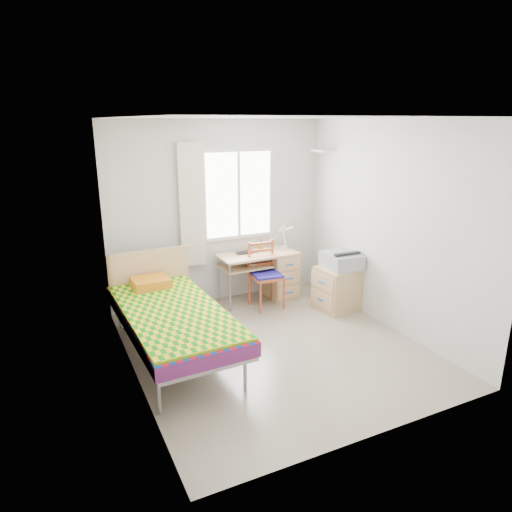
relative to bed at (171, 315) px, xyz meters
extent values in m
plane|color=#BCAD93|center=(1.11, -0.42, -0.47)|extent=(3.50, 3.50, 0.00)
plane|color=white|center=(1.11, -0.42, 2.13)|extent=(3.50, 3.50, 0.00)
plane|color=silver|center=(1.11, 1.33, 0.83)|extent=(3.20, 0.00, 3.20)
plane|color=silver|center=(-0.49, -0.42, 0.83)|extent=(0.00, 3.50, 3.50)
plane|color=silver|center=(2.71, -0.42, 0.83)|extent=(0.00, 3.50, 3.50)
cube|color=white|center=(1.41, 1.31, 1.08)|extent=(1.10, 0.04, 1.30)
cube|color=white|center=(1.41, 1.30, 1.08)|extent=(1.00, 0.02, 1.20)
cube|color=white|center=(1.41, 1.29, 1.08)|extent=(0.04, 0.02, 1.20)
cube|color=#F4E4CA|center=(0.69, 1.26, 0.98)|extent=(0.35, 0.05, 1.70)
cube|color=white|center=(2.60, 0.98, 1.68)|extent=(0.20, 0.32, 0.03)
cube|color=#96989F|center=(0.00, -0.08, -0.09)|extent=(1.08, 2.25, 0.07)
cube|color=red|center=(0.00, -0.08, 0.00)|extent=(1.12, 2.27, 0.15)
cube|color=yellow|center=(0.00, -0.10, 0.08)|extent=(1.09, 2.15, 0.03)
cube|color=tan|center=(0.00, 1.00, 0.20)|extent=(1.06, 0.09, 0.61)
cube|color=orange|center=(-0.05, 0.73, 0.16)|extent=(0.46, 0.39, 0.11)
cylinder|color=#96989F|center=(-0.43, -1.08, -0.29)|extent=(0.04, 0.04, 0.35)
cylinder|color=#96989F|center=(0.43, 0.93, -0.29)|extent=(0.04, 0.04, 0.35)
cube|color=tan|center=(1.59, 1.01, 0.24)|extent=(1.16, 0.55, 0.03)
cube|color=tan|center=(1.96, 1.01, -0.12)|extent=(0.41, 0.52, 0.69)
cube|color=tan|center=(1.38, 1.01, 0.09)|extent=(0.71, 0.50, 0.02)
cylinder|color=#96989F|center=(1.05, 0.80, -0.12)|extent=(0.03, 0.03, 0.69)
cylinder|color=#96989F|center=(1.05, 1.22, -0.12)|extent=(0.03, 0.03, 0.69)
cube|color=#A84020|center=(1.58, 0.72, -0.01)|extent=(0.45, 0.45, 0.04)
cube|color=navy|center=(1.58, 0.72, 0.02)|extent=(0.42, 0.42, 0.04)
cube|color=#A84020|center=(1.58, 0.91, 0.27)|extent=(0.37, 0.07, 0.41)
cylinder|color=#A84020|center=(1.40, 0.54, -0.24)|extent=(0.03, 0.03, 0.46)
cylinder|color=#A84020|center=(1.76, 0.91, 0.00)|extent=(0.04, 0.04, 0.93)
cube|color=tan|center=(2.46, 0.22, -0.16)|extent=(0.61, 0.56, 0.61)
cube|color=tan|center=(2.17, 0.22, -0.02)|extent=(0.06, 0.46, 0.22)
cube|color=tan|center=(2.17, 0.22, -0.28)|extent=(0.06, 0.46, 0.22)
cube|color=#9FA2A7|center=(2.48, 0.22, 0.25)|extent=(0.47, 0.54, 0.21)
cube|color=black|center=(2.48, 0.22, 0.35)|extent=(0.37, 0.44, 0.02)
imported|color=black|center=(1.43, 1.06, 0.27)|extent=(0.32, 0.22, 0.02)
cylinder|color=orange|center=(1.70, 1.16, 0.30)|extent=(0.09, 0.09, 0.09)
cylinder|color=white|center=(2.06, 1.09, 0.27)|extent=(0.10, 0.10, 0.03)
cylinder|color=white|center=(2.06, 1.09, 0.42)|extent=(0.02, 0.12, 0.28)
cylinder|color=white|center=(2.04, 1.01, 0.57)|extent=(0.13, 0.25, 0.12)
cone|color=white|center=(1.96, 0.91, 0.60)|extent=(0.15, 0.16, 0.13)
imported|color=gray|center=(1.38, 0.98, 0.12)|extent=(0.22, 0.26, 0.02)
camera|label=1|loc=(-1.19, -4.69, 2.10)|focal=32.00mm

